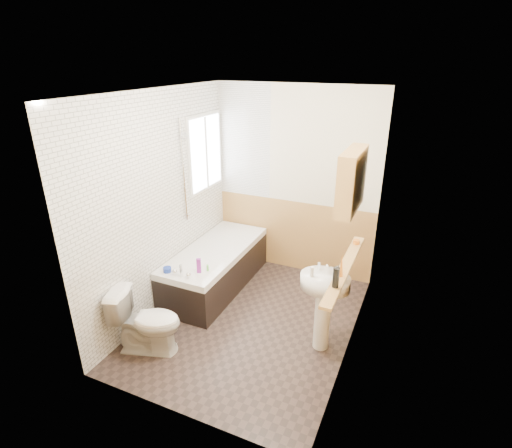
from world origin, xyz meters
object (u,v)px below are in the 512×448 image
Objects in this scene: toilet at (147,321)px; medicine_cabinet at (351,181)px; pine_shelf at (345,268)px; bathtub at (216,267)px; sink at (324,297)px.

medicine_cabinet reaches higher than toilet.
toilet is 2.03m from pine_shelf.
medicine_cabinet is at bearing 114.21° from pine_shelf.
toilet is at bearing -91.27° from bathtub.
pine_shelf reaches higher than toilet.
bathtub reaches higher than toilet.
medicine_cabinet is at bearing -21.46° from bathtub.
toilet is at bearing -161.34° from pine_shelf.
sink is (1.60, 0.76, 0.26)m from toilet.
medicine_cabinet is (1.77, 0.67, 1.50)m from toilet.
medicine_cabinet reaches higher than sink.
sink is at bearing -20.90° from bathtub.
medicine_cabinet reaches higher than bathtub.
bathtub is 1.25× the size of pine_shelf.
bathtub is 2.07m from pine_shelf.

